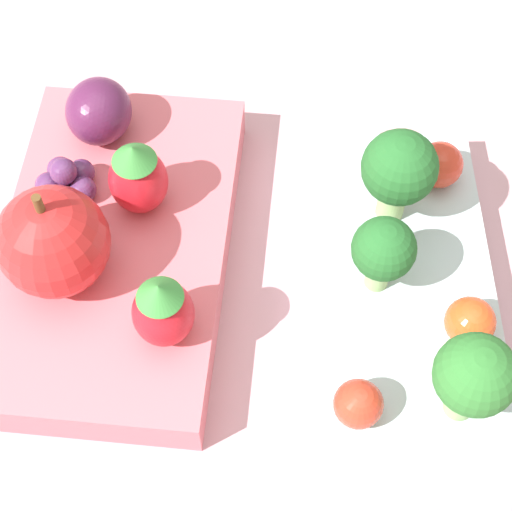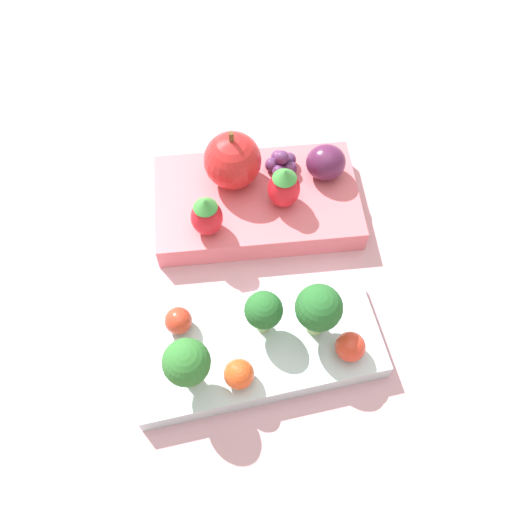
# 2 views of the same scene
# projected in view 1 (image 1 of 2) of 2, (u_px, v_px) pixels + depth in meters

# --- Properties ---
(ground_plane) EXTENTS (4.00, 4.00, 0.00)m
(ground_plane) POSITION_uv_depth(u_px,v_px,m) (264.00, 298.00, 0.48)
(ground_plane) COLOR #C6939E
(bento_box_savoury) EXTENTS (0.24, 0.14, 0.02)m
(bento_box_savoury) POSITION_uv_depth(u_px,v_px,m) (400.00, 308.00, 0.47)
(bento_box_savoury) COLOR silver
(bento_box_savoury) RESTS_ON ground_plane
(bento_box_fruit) EXTENTS (0.22, 0.13, 0.03)m
(bento_box_fruit) POSITION_uv_depth(u_px,v_px,m) (117.00, 252.00, 0.48)
(bento_box_fruit) COLOR #DB6670
(bento_box_fruit) RESTS_ON ground_plane
(broccoli_floret_0) EXTENTS (0.04, 0.04, 0.06)m
(broccoli_floret_0) POSITION_uv_depth(u_px,v_px,m) (475.00, 377.00, 0.39)
(broccoli_floret_0) COLOR #93B770
(broccoli_floret_0) RESTS_ON bento_box_savoury
(broccoli_floret_1) EXTENTS (0.03, 0.03, 0.05)m
(broccoli_floret_1) POSITION_uv_depth(u_px,v_px,m) (383.00, 251.00, 0.44)
(broccoli_floret_1) COLOR #93B770
(broccoli_floret_1) RESTS_ON bento_box_savoury
(broccoli_floret_2) EXTENTS (0.04, 0.04, 0.06)m
(broccoli_floret_2) POSITION_uv_depth(u_px,v_px,m) (399.00, 170.00, 0.45)
(broccoli_floret_2) COLOR #93B770
(broccoli_floret_2) RESTS_ON bento_box_savoury
(cherry_tomato_0) EXTENTS (0.03, 0.03, 0.03)m
(cherry_tomato_0) POSITION_uv_depth(u_px,v_px,m) (470.00, 322.00, 0.44)
(cherry_tomato_0) COLOR #DB4C1E
(cherry_tomato_0) RESTS_ON bento_box_savoury
(cherry_tomato_1) EXTENTS (0.02, 0.02, 0.02)m
(cherry_tomato_1) POSITION_uv_depth(u_px,v_px,m) (358.00, 404.00, 0.41)
(cherry_tomato_1) COLOR red
(cherry_tomato_1) RESTS_ON bento_box_savoury
(cherry_tomato_2) EXTENTS (0.03, 0.03, 0.03)m
(cherry_tomato_2) POSITION_uv_depth(u_px,v_px,m) (440.00, 165.00, 0.49)
(cherry_tomato_2) COLOR red
(cherry_tomato_2) RESTS_ON bento_box_savoury
(apple) EXTENTS (0.06, 0.06, 0.07)m
(apple) POSITION_uv_depth(u_px,v_px,m) (53.00, 242.00, 0.43)
(apple) COLOR red
(apple) RESTS_ON bento_box_fruit
(strawberry_0) EXTENTS (0.03, 0.03, 0.05)m
(strawberry_0) POSITION_uv_depth(u_px,v_px,m) (163.00, 311.00, 0.42)
(strawberry_0) COLOR red
(strawberry_0) RESTS_ON bento_box_fruit
(strawberry_1) EXTENTS (0.03, 0.03, 0.05)m
(strawberry_1) POSITION_uv_depth(u_px,v_px,m) (138.00, 177.00, 0.46)
(strawberry_1) COLOR red
(strawberry_1) RESTS_ON bento_box_fruit
(plum) EXTENTS (0.04, 0.04, 0.04)m
(plum) POSITION_uv_depth(u_px,v_px,m) (99.00, 111.00, 0.49)
(plum) COLOR #511E42
(plum) RESTS_ON bento_box_fruit
(grape_cluster) EXTENTS (0.03, 0.03, 0.03)m
(grape_cluster) POSITION_uv_depth(u_px,v_px,m) (67.00, 181.00, 0.48)
(grape_cluster) COLOR #562D5B
(grape_cluster) RESTS_ON bento_box_fruit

